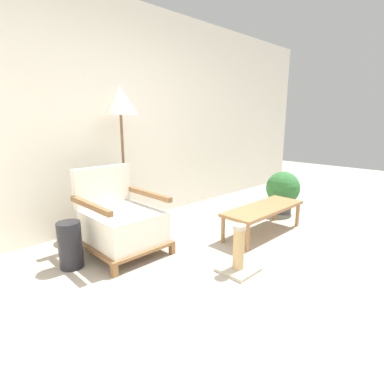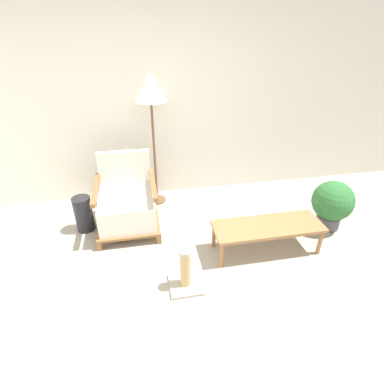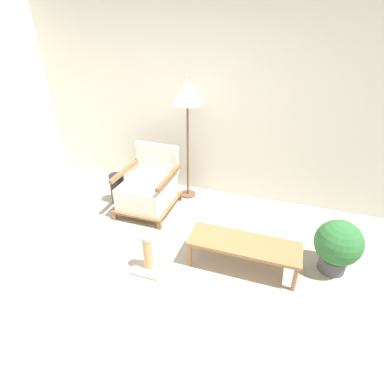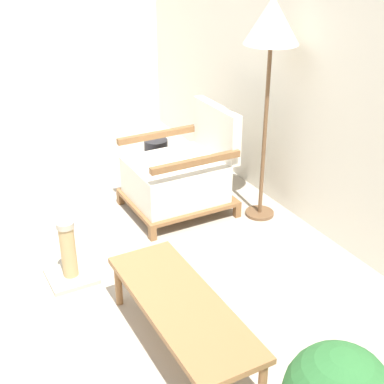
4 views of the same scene
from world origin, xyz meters
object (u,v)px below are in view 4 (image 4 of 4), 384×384
Objects in this scene: vase at (157,163)px; scratching_post at (69,260)px; floor_lamp at (272,29)px; coffee_table at (181,307)px; armchair at (180,175)px.

vase is 0.99× the size of scratching_post.
scratching_post is at bearing -85.54° from floor_lamp.
floor_lamp is 1.62m from vase.
scratching_post is (-0.94, -0.35, -0.14)m from coffee_table.
scratching_post is (1.02, -1.10, -0.07)m from vase.
armchair is at bearing -126.16° from floor_lamp.
armchair is 1.20m from scratching_post.
armchair is 1.32m from floor_lamp.
vase is (-1.96, 0.76, -0.08)m from coffee_table.
armchair is 1.94× the size of scratching_post.
armchair reaches higher than coffee_table.
armchair is 0.52m from vase.
coffee_table is at bearing -21.12° from vase.
coffee_table is 2.10m from vase.
vase is at bearing -150.84° from floor_lamp.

